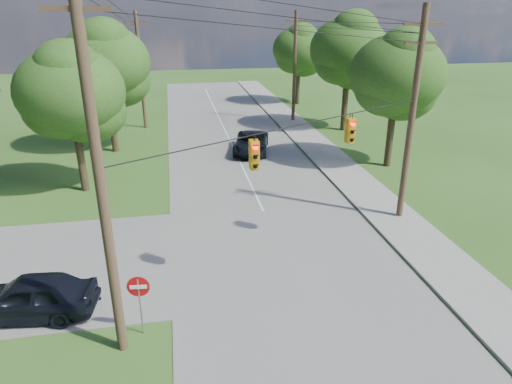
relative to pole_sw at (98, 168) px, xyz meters
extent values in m
plane|color=#2D531B|center=(4.60, -0.40, -6.23)|extent=(140.00, 140.00, 0.00)
cube|color=gray|center=(6.60, 4.60, -6.21)|extent=(10.00, 100.00, 0.03)
cube|color=gray|center=(13.30, 4.60, -6.17)|extent=(2.60, 100.00, 0.12)
cylinder|color=brown|center=(0.00, 0.00, -0.23)|extent=(0.32, 0.32, 12.00)
cube|color=brown|center=(0.00, 0.00, 4.07)|extent=(1.70, 0.12, 0.14)
cylinder|color=brown|center=(13.50, 7.60, -0.98)|extent=(0.32, 0.32, 10.50)
cube|color=brown|center=(13.50, 7.60, 3.37)|extent=(2.00, 0.12, 0.14)
cube|color=brown|center=(13.50, 7.60, 2.57)|extent=(1.70, 0.12, 0.14)
cylinder|color=brown|center=(13.50, 29.60, -1.23)|extent=(0.32, 0.32, 10.00)
cube|color=brown|center=(13.50, 29.60, 2.87)|extent=(2.00, 0.12, 0.14)
cylinder|color=brown|center=(-0.40, 29.60, -1.23)|extent=(0.32, 0.32, 10.00)
cube|color=brown|center=(-0.40, 29.60, 2.87)|extent=(2.00, 0.12, 0.14)
cylinder|color=black|center=(6.75, 3.80, 4.12)|extent=(13.52, 7.63, 1.53)
cylinder|color=black|center=(6.75, 3.80, 3.72)|extent=(13.52, 7.63, 1.53)
cylinder|color=black|center=(6.75, 3.80, 3.32)|extent=(13.52, 7.63, 1.53)
cylinder|color=black|center=(13.50, 18.60, 3.12)|extent=(0.03, 22.00, 0.53)
cylinder|color=black|center=(-0.20, 14.80, 3.87)|extent=(0.43, 29.60, 2.03)
cylinder|color=black|center=(13.50, 18.60, 2.72)|extent=(0.03, 22.00, 0.53)
cylinder|color=black|center=(-0.20, 14.80, 3.47)|extent=(0.43, 29.60, 2.03)
cylinder|color=black|center=(6.75, 3.80, -0.03)|extent=(13.52, 7.63, 0.04)
cube|color=orange|center=(4.86, 2.62, -0.75)|extent=(0.32, 0.22, 1.05)
sphere|color=#FF0C05|center=(4.86, 2.48, -0.40)|extent=(0.17, 0.17, 0.17)
cube|color=orange|center=(4.86, 2.86, -0.75)|extent=(0.32, 0.22, 1.05)
sphere|color=#FF0C05|center=(4.86, 3.00, -0.40)|extent=(0.17, 0.17, 0.17)
cube|color=orange|center=(9.45, 5.20, -0.75)|extent=(0.32, 0.22, 1.05)
sphere|color=#FF0C05|center=(9.45, 5.06, -0.40)|extent=(0.17, 0.17, 0.17)
cube|color=orange|center=(9.45, 5.44, -0.75)|extent=(0.32, 0.22, 1.05)
sphere|color=#FF0C05|center=(9.45, 5.58, -0.40)|extent=(0.17, 0.17, 0.17)
cylinder|color=#423321|center=(-3.40, 14.60, -4.65)|extent=(0.45, 0.45, 3.15)
ellipsoid|color=#254815|center=(-3.40, 14.60, -0.29)|extent=(6.00, 6.00, 4.92)
cylinder|color=#423321|center=(-2.40, 22.60, -4.48)|extent=(0.50, 0.50, 3.50)
ellipsoid|color=#254815|center=(-2.40, 22.60, 0.37)|extent=(6.40, 6.40, 5.25)
cylinder|color=#423321|center=(-4.40, 32.60, -4.57)|extent=(0.48, 0.47, 3.32)
ellipsoid|color=#254815|center=(-4.40, 32.60, 0.04)|extent=(6.00, 6.00, 4.92)
cylinder|color=#423321|center=(16.60, 15.60, -4.57)|extent=(0.48, 0.48, 3.32)
ellipsoid|color=#254815|center=(16.60, 15.60, 0.04)|extent=(6.20, 6.20, 5.08)
cylinder|color=#423321|center=(17.10, 25.60, -4.39)|extent=(0.52, 0.52, 3.67)
ellipsoid|color=#254815|center=(17.10, 25.60, 0.70)|extent=(6.60, 6.60, 5.41)
cylinder|color=#423321|center=(16.10, 37.60, -4.65)|extent=(0.45, 0.45, 3.15)
ellipsoid|color=#254815|center=(16.10, 37.60, -0.29)|extent=(5.80, 5.80, 4.76)
imported|color=black|center=(-3.33, 2.30, -5.40)|extent=(4.83, 2.37, 1.59)
imported|color=black|center=(7.79, 20.35, -5.47)|extent=(3.64, 5.70, 1.46)
cylinder|color=gray|center=(0.63, 0.60, -5.14)|extent=(0.06, 0.06, 2.18)
cylinder|color=#A90B0E|center=(0.63, 0.60, -4.34)|extent=(0.75, 0.11, 0.75)
cube|color=white|center=(0.63, 0.57, -4.34)|extent=(0.55, 0.09, 0.13)
camera|label=1|loc=(2.13, -12.46, 4.14)|focal=32.00mm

